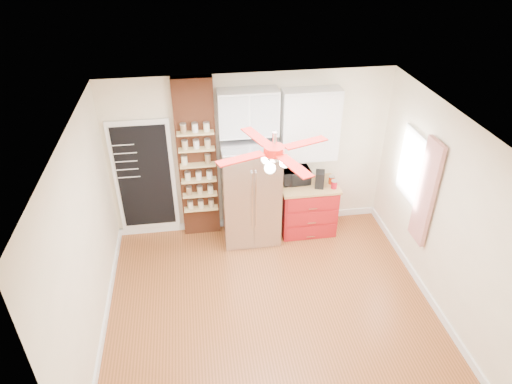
{
  "coord_description": "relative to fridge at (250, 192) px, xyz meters",
  "views": [
    {
      "loc": [
        -0.88,
        -4.48,
        4.73
      ],
      "look_at": [
        -0.07,
        0.9,
        1.33
      ],
      "focal_mm": 32.0,
      "sensor_mm": 36.0,
      "label": 1
    }
  ],
  "objects": [
    {
      "name": "wall_front",
      "position": [
        0.05,
        -3.63,
        0.48
      ],
      "size": [
        4.5,
        0.02,
        2.7
      ],
      "primitive_type": "cube",
      "color": "#F6EBC6",
      "rests_on": "floor"
    },
    {
      "name": "chalkboard",
      "position": [
        -1.65,
        0.33,
        0.23
      ],
      "size": [
        0.95,
        0.05,
        1.95
      ],
      "color": "white",
      "rests_on": "wall_back"
    },
    {
      "name": "wall_left",
      "position": [
        -2.2,
        -1.63,
        0.48
      ],
      "size": [
        0.02,
        4.0,
        2.7
      ],
      "primitive_type": "cube",
      "color": "#F6EBC6",
      "rests_on": "floor"
    },
    {
      "name": "ceiling_fan",
      "position": [
        0.05,
        -1.63,
        1.55
      ],
      "size": [
        1.4,
        1.4,
        0.44
      ],
      "color": "silver",
      "rests_on": "ceiling"
    },
    {
      "name": "pantry_jar_oats",
      "position": [
        -1.0,
        0.17,
        0.57
      ],
      "size": [
        0.1,
        0.1,
        0.14
      ],
      "primitive_type": "cylinder",
      "rotation": [
        0.0,
        0.0,
        -0.1
      ],
      "color": "beige",
      "rests_on": "brick_pillar"
    },
    {
      "name": "canister_left",
      "position": [
        1.34,
        -0.11,
        0.09
      ],
      "size": [
        0.12,
        0.12,
        0.13
      ],
      "primitive_type": "cylinder",
      "rotation": [
        0.0,
        0.0,
        -0.27
      ],
      "color": "#A90918",
      "rests_on": "red_cabinet"
    },
    {
      "name": "pantry_jar_beans",
      "position": [
        -0.64,
        0.17,
        0.57
      ],
      "size": [
        0.12,
        0.12,
        0.14
      ],
      "primitive_type": "cylinder",
      "rotation": [
        0.0,
        0.0,
        -0.36
      ],
      "color": "olive",
      "rests_on": "brick_pillar"
    },
    {
      "name": "upper_shelf_unit",
      "position": [
        0.97,
        0.22,
        1.0
      ],
      "size": [
        0.9,
        0.3,
        1.15
      ],
      "primitive_type": "cube",
      "color": "white",
      "rests_on": "wall_back"
    },
    {
      "name": "ceiling",
      "position": [
        0.05,
        -1.63,
        1.83
      ],
      "size": [
        4.5,
        4.5,
        0.0
      ],
      "primitive_type": "plane",
      "color": "white",
      "rests_on": "wall_back"
    },
    {
      "name": "fridge",
      "position": [
        0.0,
        0.0,
        0.0
      ],
      "size": [
        0.9,
        0.7,
        1.75
      ],
      "primitive_type": "cube",
      "color": "silver",
      "rests_on": "floor"
    },
    {
      "name": "red_cabinet",
      "position": [
        0.97,
        0.05,
        -0.42
      ],
      "size": [
        0.94,
        0.64,
        0.9
      ],
      "color": "maroon",
      "rests_on": "floor"
    },
    {
      "name": "window",
      "position": [
        2.28,
        -0.73,
        0.68
      ],
      "size": [
        0.04,
        0.75,
        1.05
      ],
      "primitive_type": "cube",
      "color": "white",
      "rests_on": "wall_right"
    },
    {
      "name": "brick_pillar",
      "position": [
        -0.8,
        0.29,
        0.48
      ],
      "size": [
        0.6,
        0.16,
        2.7
      ],
      "primitive_type": "cube",
      "color": "brown",
      "rests_on": "floor"
    },
    {
      "name": "coffee_maker",
      "position": [
        1.12,
        -0.03,
        0.16
      ],
      "size": [
        0.19,
        0.22,
        0.27
      ],
      "primitive_type": "cube",
      "rotation": [
        0.0,
        0.0,
        -0.29
      ],
      "color": "black",
      "rests_on": "red_cabinet"
    },
    {
      "name": "toaster_oven",
      "position": [
        0.76,
        0.15,
        0.15
      ],
      "size": [
        0.47,
        0.33,
        0.25
      ],
      "primitive_type": "imported",
      "rotation": [
        0.0,
        0.0,
        0.06
      ],
      "color": "black",
      "rests_on": "red_cabinet"
    },
    {
      "name": "wall_back",
      "position": [
        0.05,
        0.37,
        0.48
      ],
      "size": [
        4.5,
        0.02,
        2.7
      ],
      "primitive_type": "cube",
      "color": "#F6EBC6",
      "rests_on": "floor"
    },
    {
      "name": "curtain",
      "position": [
        2.23,
        -1.28,
        0.57
      ],
      "size": [
        0.06,
        0.4,
        1.55
      ],
      "primitive_type": "cube",
      "color": "#AF1F17",
      "rests_on": "wall_right"
    },
    {
      "name": "wall_right",
      "position": [
        2.3,
        -1.63,
        0.48
      ],
      "size": [
        0.02,
        4.0,
        2.7
      ],
      "primitive_type": "cube",
      "color": "#F6EBC6",
      "rests_on": "floor"
    },
    {
      "name": "canister_right",
      "position": [
        1.34,
        0.03,
        0.09
      ],
      "size": [
        0.12,
        0.12,
        0.12
      ],
      "primitive_type": "cylinder",
      "rotation": [
        0.0,
        0.0,
        0.33
      ],
      "color": "#B72D0A",
      "rests_on": "red_cabinet"
    },
    {
      "name": "floor",
      "position": [
        0.05,
        -1.63,
        -0.88
      ],
      "size": [
        4.5,
        4.5,
        0.0
      ],
      "primitive_type": "plane",
      "color": "#9A5027",
      "rests_on": "ground"
    },
    {
      "name": "upper_glass_cabinet",
      "position": [
        0.0,
        0.2,
        1.27
      ],
      "size": [
        0.9,
        0.35,
        0.7
      ],
      "primitive_type": "cube",
      "color": "white",
      "rests_on": "wall_back"
    }
  ]
}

